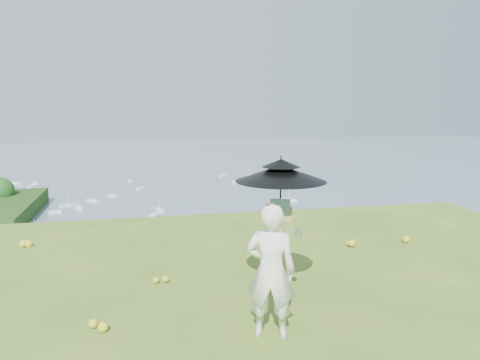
{
  "coord_description": "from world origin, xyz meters",
  "views": [
    {
      "loc": [
        -0.83,
        -3.59,
        2.58
      ],
      "look_at": [
        0.82,
        4.11,
        1.27
      ],
      "focal_mm": 35.0,
      "sensor_mm": 36.0,
      "label": 1
    }
  ],
  "objects": [
    {
      "name": "shoreline_tier",
      "position": [
        0.0,
        75.0,
        -36.0
      ],
      "size": [
        170.0,
        28.0,
        8.0
      ],
      "primitive_type": "cube",
      "color": "gray",
      "rests_on": "bay_water"
    },
    {
      "name": "painter",
      "position": [
        0.52,
        1.11,
        0.76
      ],
      "size": [
        0.65,
        0.54,
        1.52
      ],
      "primitive_type": "imported",
      "rotation": [
        0.0,
        0.0,
        2.78
      ],
      "color": "white",
      "rests_on": "ground"
    },
    {
      "name": "painter_cap",
      "position": [
        0.52,
        1.11,
        1.48
      ],
      "size": [
        0.24,
        0.26,
        0.1
      ],
      "primitive_type": null,
      "rotation": [
        0.0,
        0.0,
        -0.3
      ],
      "color": "#D27375",
      "rests_on": "painter"
    },
    {
      "name": "field_easel",
      "position": [
        0.79,
        1.66,
        0.73
      ],
      "size": [
        0.71,
        0.71,
        1.45
      ],
      "primitive_type": null,
      "rotation": [
        0.0,
        0.0,
        -0.34
      ],
      "color": "#A57145",
      "rests_on": "ground"
    },
    {
      "name": "harbor_town",
      "position": [
        0.0,
        75.0,
        -29.5
      ],
      "size": [
        110.0,
        22.0,
        5.0
      ],
      "primitive_type": null,
      "color": "silver",
      "rests_on": "shoreline_tier"
    },
    {
      "name": "slope_trees",
      "position": [
        0.0,
        35.0,
        -15.0
      ],
      "size": [
        110.0,
        50.0,
        6.0
      ],
      "primitive_type": null,
      "color": "#144315",
      "rests_on": "forest_slope"
    },
    {
      "name": "bay_water",
      "position": [
        0.0,
        240.0,
        -34.0
      ],
      "size": [
        700.0,
        700.0,
        0.0
      ],
      "primitive_type": "plane",
      "color": "slate",
      "rests_on": "ground"
    },
    {
      "name": "sun_umbrella",
      "position": [
        0.8,
        1.69,
        1.58
      ],
      "size": [
        1.42,
        1.42,
        0.76
      ],
      "primitive_type": null,
      "rotation": [
        0.0,
        0.0,
        -0.38
      ],
      "color": "black",
      "rests_on": "field_easel"
    },
    {
      "name": "moored_boats",
      "position": [
        -12.5,
        161.0,
        -33.65
      ],
      "size": [
        140.0,
        140.0,
        0.7
      ],
      "primitive_type": null,
      "color": "silver",
      "rests_on": "bay_water"
    }
  ]
}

